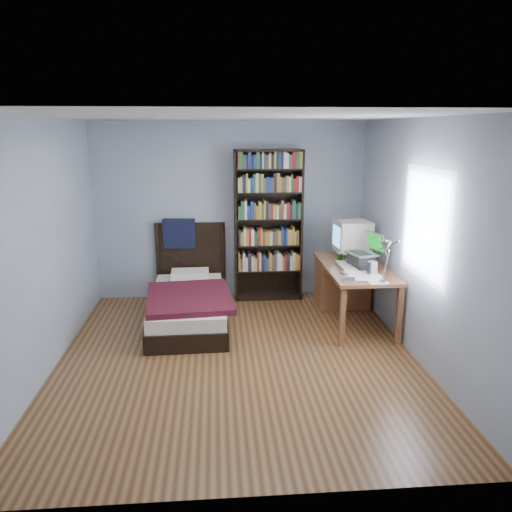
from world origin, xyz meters
The scene contains 14 objects.
room centered at (0.03, 0.00, 1.25)m, with size 4.20×4.24×2.50m.
desk centered at (1.51, 1.34, 0.41)m, with size 0.75×1.53×0.73m.
crt_monitor centered at (1.57, 1.35, 1.01)m, with size 0.46×0.42×0.50m.
laptop centered at (1.58, 0.87, 0.85)m, with size 0.45×0.43×0.44m.
desk_lamp centered at (1.51, -0.13, 1.19)m, with size 0.22×0.49×0.58m.
keyboard centered at (1.38, 0.88, 0.75)m, with size 0.17×0.44×0.03m, color beige.
speaker centered at (1.60, 0.54, 0.81)m, with size 0.08×0.08×0.16m, color #98989B.
soda_can centered at (1.36, 1.12, 0.79)m, with size 0.06×0.06×0.12m, color #0A3407.
mouse centered at (1.48, 1.18, 0.75)m, with size 0.07×0.12×0.04m, color silver.
phone_silver centered at (1.28, 0.58, 0.74)m, with size 0.05×0.10×0.02m, color silver.
phone_grey centered at (1.27, 0.41, 0.74)m, with size 0.04×0.08×0.02m, color #98989B.
external_drive centered at (1.28, 0.32, 0.74)m, with size 0.12×0.12×0.03m, color #98989B.
bookshelf centered at (0.52, 1.94, 1.06)m, with size 0.95×0.30×2.12m.
bed centered at (-0.58, 1.14, 0.26)m, with size 1.10×2.02×1.16m.
Camera 1 is at (-0.20, -4.92, 2.38)m, focal length 35.00 mm.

